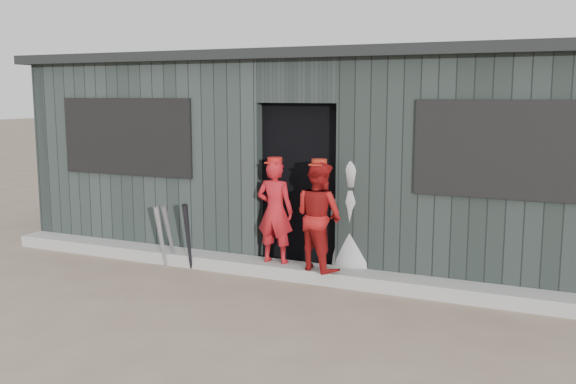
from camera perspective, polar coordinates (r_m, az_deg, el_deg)
The scene contains 9 objects.
ground at distance 5.99m, azimuth -7.30°, elevation -11.94°, with size 80.00×80.00×0.00m, color #766151.
curb at distance 7.49m, azimuth 0.06°, elevation -6.99°, with size 8.00×0.36×0.15m, color gray.
bat_left at distance 7.97m, azimuth -11.22°, elevation -3.91°, with size 0.07×0.07×0.77m, color #96979F.
bat_mid at distance 7.97m, azimuth -10.48°, elevation -3.82°, with size 0.07×0.07×0.80m, color gray.
bat_right at distance 7.75m, azimuth -8.88°, elevation -3.97°, with size 0.07×0.07×0.83m, color black.
player_red_left at distance 7.43m, azimuth -1.16°, elevation -1.73°, with size 0.44×0.29×1.21m, color #A8141C.
player_red_right at distance 7.13m, azimuth 2.76°, elevation -2.15°, with size 0.59×0.46×1.22m, color maroon.
player_grey_back at distance 7.40m, azimuth 5.92°, elevation -2.23°, with size 0.69×0.45×1.41m, color #A2A2A2.
dugout at distance 8.81m, azimuth 4.60°, elevation 3.39°, with size 8.30×3.30×2.62m.
Camera 1 is at (2.97, -4.75, 2.11)m, focal length 40.00 mm.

